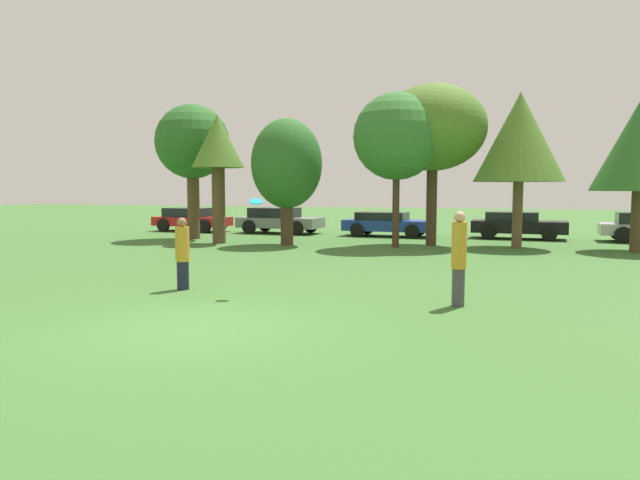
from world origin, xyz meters
name	(u,v)px	position (x,y,z in m)	size (l,w,h in m)	color
ground_plane	(194,328)	(0.00, 0.00, 0.00)	(120.00, 120.00, 0.00)	#3D6B2D
person_thrower	(183,253)	(-2.12, 3.24, 0.84)	(0.32, 0.32, 1.66)	#191E33
person_catcher	(459,258)	(4.09, 3.18, 0.97)	(0.29, 0.29, 1.89)	#3F3F47
frisbee	(256,202)	(-0.21, 3.12, 2.05)	(0.30, 0.28, 0.16)	#19B2D8
tree_0	(192,143)	(-8.68, 15.28, 4.36)	(3.35, 3.35, 6.11)	brown
tree_1	(218,147)	(-6.60, 13.72, 4.06)	(2.20, 2.20, 5.39)	brown
tree_2	(287,165)	(-3.58, 13.87, 3.28)	(2.89, 2.89, 5.14)	#473323
tree_3	(397,137)	(0.84, 14.28, 4.32)	(3.39, 3.39, 6.03)	#473323
tree_4	(433,128)	(2.09, 15.53, 4.73)	(4.30, 4.30, 6.50)	#473323
tree_5	(520,138)	(5.41, 15.43, 4.27)	(3.43, 3.43, 6.01)	brown
tree_6	(640,145)	(9.53, 15.19, 3.88)	(3.36, 3.36, 5.59)	brown
parked_car_red	(191,219)	(-11.21, 19.38, 0.67)	(4.19, 2.01, 1.26)	red
parked_car_grey	(279,220)	(-6.18, 19.52, 0.70)	(4.35, 2.27, 1.32)	slate
parked_car_blue	(387,223)	(-0.47, 19.32, 0.63)	(4.36, 2.14, 1.17)	#1E389E
parked_car_black	(517,224)	(5.51, 19.75, 0.66)	(4.25, 2.03, 1.24)	black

